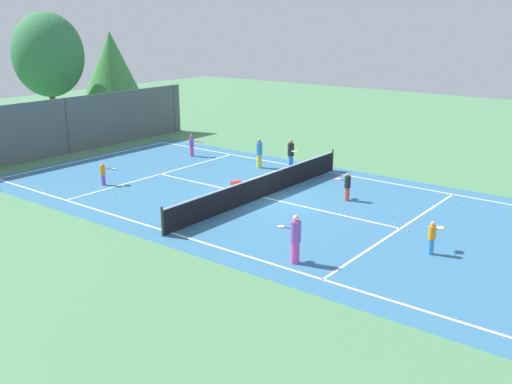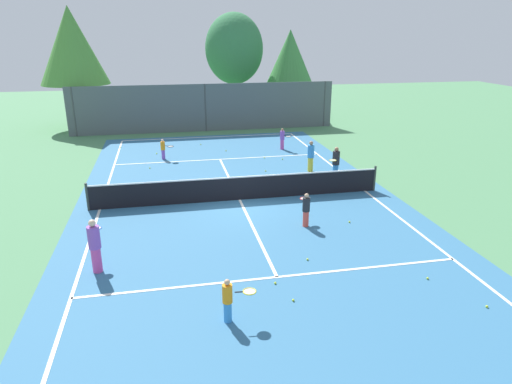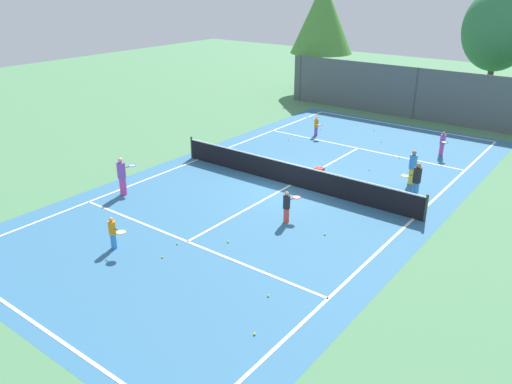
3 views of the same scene
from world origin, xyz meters
name	(u,v)px [view 1 (image 1 of 3)]	position (x,y,z in m)	size (l,w,h in m)	color
ground_plane	(263,197)	(0.00, 0.00, 0.00)	(80.00, 80.00, 0.00)	#4C8456
court_surface	(263,197)	(0.00, 0.00, 0.00)	(13.00, 25.00, 0.01)	teal
tennis_net	(263,186)	(0.00, 0.00, 0.51)	(11.90, 0.10, 1.10)	#333833
perimeter_fence	(67,126)	(0.00, 14.00, 1.60)	(18.00, 0.12, 3.20)	#515B60
tree_0	(111,63)	(7.18, 18.70, 4.49)	(3.90, 3.90, 6.68)	brown
tree_2	(48,55)	(2.91, 19.66, 5.22)	(4.51, 4.66, 7.94)	brown
player_0	(104,173)	(-2.95, 7.04, 0.58)	(0.75, 0.68, 1.10)	purple
player_1	(347,186)	(1.86, -3.09, 0.64)	(0.41, 0.85, 1.23)	#E54C3F
player_2	(259,153)	(4.08, 3.30, 0.78)	(0.33, 0.33, 1.52)	yellow
player_3	(192,145)	(3.86, 7.90, 0.64)	(0.58, 0.83, 1.24)	#D14799
player_4	(291,154)	(4.81, 1.82, 0.80)	(0.73, 0.85, 1.54)	#388CD8
player_5	(295,238)	(-4.98, -5.04, 0.83)	(0.34, 0.91, 1.61)	#D14799
player_6	(432,237)	(-1.61, -8.18, 0.59)	(0.82, 0.36, 1.13)	#388CD8
ball_crate	(236,185)	(0.35, 1.79, 0.18)	(0.39, 0.33, 0.43)	red
tennis_ball_0	(408,231)	(-0.14, -6.75, 0.03)	(0.07, 0.07, 0.07)	#CCE533
tennis_ball_1	(215,163)	(3.29, 5.69, 0.03)	(0.07, 0.07, 0.07)	#CCE533
tennis_ball_2	(104,166)	(-0.73, 9.94, 0.03)	(0.07, 0.07, 0.07)	#CCE533
tennis_ball_3	(435,235)	(0.12, -7.66, 0.03)	(0.07, 0.07, 0.07)	#CCE533
tennis_ball_4	(508,209)	(4.79, -8.90, 0.03)	(0.07, 0.07, 0.07)	#CCE533
tennis_ball_5	(82,182)	(-3.36, 8.24, 0.03)	(0.07, 0.07, 0.07)	#CCE533
tennis_ball_6	(463,206)	(4.09, -7.34, 0.03)	(0.07, 0.07, 0.07)	#CCE533
tennis_ball_7	(146,166)	(0.56, 8.10, 0.03)	(0.07, 0.07, 0.07)	#CCE533
tennis_ball_8	(115,194)	(-3.68, 5.36, 0.03)	(0.07, 0.07, 0.07)	#CCE533
tennis_ball_9	(394,216)	(1.15, -5.60, 0.03)	(0.07, 0.07, 0.07)	#CCE533
tennis_ball_10	(365,191)	(3.50, -3.14, 0.03)	(0.07, 0.07, 0.07)	#CCE533
tennis_ball_11	(19,185)	(-5.46, 10.12, 0.03)	(0.07, 0.07, 0.07)	#CCE533
tennis_ball_12	(226,174)	(1.93, 3.72, 0.03)	(0.07, 0.07, 0.07)	#CCE533
tennis_ball_13	(197,165)	(2.40, 6.15, 0.03)	(0.07, 0.07, 0.07)	#CCE533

